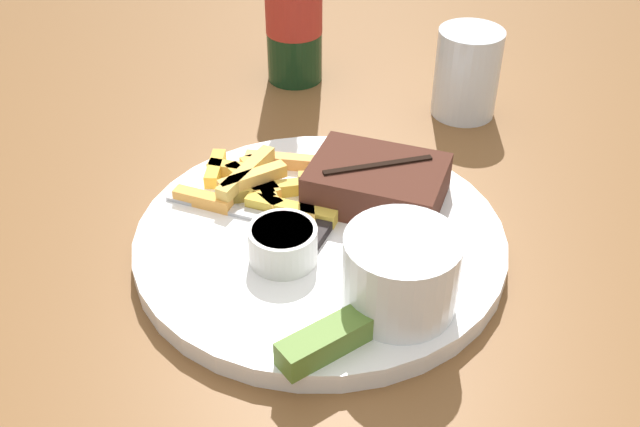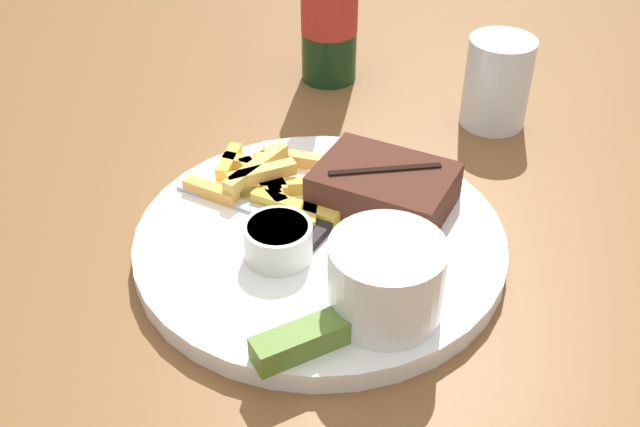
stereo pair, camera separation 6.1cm
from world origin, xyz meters
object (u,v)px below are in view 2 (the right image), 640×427
at_px(steak_portion, 384,187).
at_px(fork_utensil, 237,204).
at_px(pickle_spear, 306,339).
at_px(knife_utensil, 339,204).
at_px(beer_bottle, 329,2).
at_px(coleslaw_cup, 386,275).
at_px(dinner_plate, 320,241).
at_px(drinking_glass, 497,82).
at_px(dipping_sauce_cup, 278,239).

height_order(steak_portion, fork_utensil, steak_portion).
bearing_deg(steak_portion, pickle_spear, -98.00).
xyz_separation_m(knife_utensil, beer_bottle, (-0.07, 0.27, 0.07)).
relative_size(coleslaw_cup, knife_utensil, 0.52).
xyz_separation_m(pickle_spear, knife_utensil, (-0.01, 0.17, -0.01)).
bearing_deg(pickle_spear, dinner_plate, 98.63).
bearing_deg(fork_utensil, dinner_plate, -0.00).
bearing_deg(beer_bottle, knife_utensil, -75.77).
bearing_deg(steak_portion, fork_utensil, -166.19).
height_order(knife_utensil, drinking_glass, drinking_glass).
distance_m(knife_utensil, drinking_glass, 0.24).
relative_size(dipping_sauce_cup, knife_utensil, 0.34).
xyz_separation_m(coleslaw_cup, dipping_sauce_cup, (-0.09, 0.04, -0.02)).
bearing_deg(drinking_glass, dipping_sauce_cup, -118.94).
bearing_deg(steak_portion, dipping_sauce_cup, -128.74).
bearing_deg(dipping_sauce_cup, fork_utensil, 132.95).
relative_size(coleslaw_cup, pickle_spear, 1.15).
xyz_separation_m(coleslaw_cup, knife_utensil, (-0.06, 0.12, -0.03)).
relative_size(dinner_plate, pickle_spear, 4.23).
xyz_separation_m(dinner_plate, beer_bottle, (-0.06, 0.31, 0.08)).
bearing_deg(dipping_sauce_cup, beer_bottle, 95.75).
xyz_separation_m(fork_utensil, beer_bottle, (0.02, 0.29, 0.07)).
bearing_deg(fork_utensil, coleslaw_cup, -19.40).
xyz_separation_m(beer_bottle, drinking_glass, (0.19, -0.06, -0.05)).
bearing_deg(beer_bottle, fork_utensil, -93.63).
bearing_deg(beer_bottle, steak_portion, -67.91).
xyz_separation_m(steak_portion, knife_utensil, (-0.04, -0.01, -0.01)).
height_order(steak_portion, dipping_sauce_cup, steak_portion).
height_order(pickle_spear, beer_bottle, beer_bottle).
bearing_deg(dipping_sauce_cup, steak_portion, 51.26).
bearing_deg(coleslaw_cup, pickle_spear, -133.11).
xyz_separation_m(dinner_plate, steak_portion, (0.04, 0.05, 0.03)).
height_order(fork_utensil, drinking_glass, drinking_glass).
distance_m(dipping_sauce_cup, drinking_glass, 0.32).
distance_m(dinner_plate, pickle_spear, 0.13).
xyz_separation_m(dipping_sauce_cup, fork_utensil, (-0.05, 0.06, -0.01)).
distance_m(steak_portion, dipping_sauce_cup, 0.11).
distance_m(dinner_plate, knife_utensil, 0.04).
bearing_deg(steak_portion, coleslaw_cup, -80.68).
xyz_separation_m(coleslaw_cup, beer_bottle, (-0.13, 0.39, 0.04)).
distance_m(dipping_sauce_cup, fork_utensil, 0.08).
bearing_deg(beer_bottle, drinking_glass, -18.09).
bearing_deg(knife_utensil, steak_portion, -53.51).
xyz_separation_m(coleslaw_cup, pickle_spear, (-0.05, -0.05, -0.02)).
distance_m(coleslaw_cup, pickle_spear, 0.07).
bearing_deg(drinking_glass, beer_bottle, 161.91).
relative_size(dinner_plate, fork_utensil, 2.33).
distance_m(steak_portion, knife_utensil, 0.04).
bearing_deg(coleslaw_cup, beer_bottle, 108.01).
xyz_separation_m(dipping_sauce_cup, beer_bottle, (-0.03, 0.35, 0.06)).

